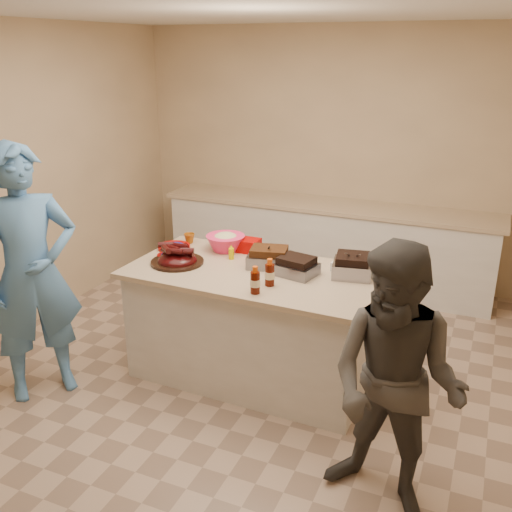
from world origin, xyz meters
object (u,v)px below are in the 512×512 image
at_px(guest_blue, 48,388).
at_px(guest_gray, 384,503).
at_px(island, 254,374).
at_px(rib_platter, 177,263).
at_px(coleslaw_bowl, 226,250).
at_px(plastic_cup, 190,243).
at_px(roasting_pan, 352,276).
at_px(bbq_bottle_b, 255,293).
at_px(bbq_bottle_a, 270,285).
at_px(mustard_bottle, 231,259).

bearing_deg(guest_blue, guest_gray, -56.60).
xyz_separation_m(island, rib_platter, (-0.60, -0.09, 0.89)).
xyz_separation_m(island, coleslaw_bowl, (-0.39, 0.33, 0.89)).
bearing_deg(rib_platter, plastic_cup, 108.31).
bearing_deg(roasting_pan, rib_platter, -178.28).
distance_m(bbq_bottle_b, guest_gray, 1.51).
height_order(coleslaw_bowl, plastic_cup, coleslaw_bowl).
relative_size(bbq_bottle_a, guest_gray, 0.13).
bearing_deg(guest_gray, plastic_cup, 159.86).
distance_m(rib_platter, bbq_bottle_a, 0.83).
relative_size(roasting_pan, mustard_bottle, 2.33).
bearing_deg(mustard_bottle, rib_platter, -144.33).
relative_size(island, mustard_bottle, 15.90).
distance_m(coleslaw_bowl, guest_gray, 2.27).
distance_m(island, bbq_bottle_b, 0.98).
xyz_separation_m(rib_platter, guest_blue, (-0.77, -0.73, -0.89)).
bearing_deg(mustard_bottle, plastic_cup, 156.78).
relative_size(island, guest_blue, 1.00).
relative_size(coleslaw_bowl, guest_gray, 0.20).
relative_size(bbq_bottle_b, guest_gray, 0.12).
bearing_deg(island, bbq_bottle_b, -63.33).
bearing_deg(island, bbq_bottle_a, -42.77).
distance_m(roasting_pan, plastic_cup, 1.47).
height_order(mustard_bottle, guest_blue, mustard_bottle).
xyz_separation_m(rib_platter, bbq_bottle_b, (0.78, -0.29, 0.00)).
height_order(rib_platter, plastic_cup, rib_platter).
bearing_deg(rib_platter, bbq_bottle_b, -20.26).
distance_m(roasting_pan, guest_gray, 1.56).
relative_size(bbq_bottle_b, plastic_cup, 2.13).
relative_size(coleslaw_bowl, plastic_cup, 3.51).
height_order(island, bbq_bottle_b, bbq_bottle_b).
height_order(rib_platter, guest_blue, rib_platter).
bearing_deg(guest_gray, mustard_bottle, 156.78).
xyz_separation_m(roasting_pan, bbq_bottle_b, (-0.53, -0.57, 0.00)).
bearing_deg(bbq_bottle_b, guest_blue, -164.23).
bearing_deg(bbq_bottle_a, roasting_pan, 39.69).
height_order(coleslaw_bowl, guest_gray, coleslaw_bowl).
xyz_separation_m(roasting_pan, guest_gray, (0.54, -1.16, -0.89)).
xyz_separation_m(bbq_bottle_b, guest_blue, (-1.55, -0.44, -0.89)).
height_order(roasting_pan, plastic_cup, roasting_pan).
distance_m(island, guest_gray, 1.57).
relative_size(coleslaw_bowl, bbq_bottle_a, 1.62).
bearing_deg(plastic_cup, roasting_pan, -7.06).
bearing_deg(rib_platter, mustard_bottle, 35.67).
xyz_separation_m(coleslaw_bowl, bbq_bottle_a, (0.61, -0.54, 0.00)).
xyz_separation_m(bbq_bottle_a, guest_blue, (-1.59, -0.60, -0.89)).
distance_m(bbq_bottle_b, mustard_bottle, 0.69).
distance_m(rib_platter, roasting_pan, 1.34).
bearing_deg(bbq_bottle_b, plastic_cup, 141.24).
distance_m(island, guest_blue, 1.59).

